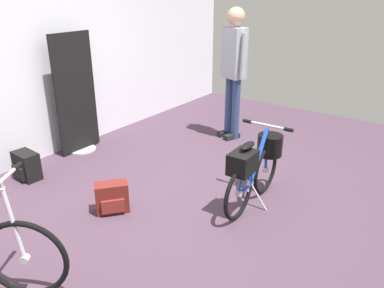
{
  "coord_description": "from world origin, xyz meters",
  "views": [
    {
      "loc": [
        -2.84,
        -1.98,
        2.06
      ],
      "look_at": [
        0.1,
        0.15,
        0.55
      ],
      "focal_mm": 35.92,
      "sensor_mm": 36.0,
      "label": 1
    }
  ],
  "objects_px": {
    "floor_banner_stand": "(76,101)",
    "folding_bike_foreground": "(256,165)",
    "visitor_near_wall": "(234,65)",
    "handbag_on_floor": "(112,198)",
    "backpack_on_floor": "(26,166)"
  },
  "relations": [
    {
      "from": "floor_banner_stand",
      "to": "folding_bike_foreground",
      "type": "height_order",
      "value": "floor_banner_stand"
    },
    {
      "from": "visitor_near_wall",
      "to": "handbag_on_floor",
      "type": "relative_size",
      "value": 5.2
    },
    {
      "from": "backpack_on_floor",
      "to": "floor_banner_stand",
      "type": "bearing_deg",
      "value": 9.97
    },
    {
      "from": "handbag_on_floor",
      "to": "floor_banner_stand",
      "type": "bearing_deg",
      "value": 60.96
    },
    {
      "from": "floor_banner_stand",
      "to": "backpack_on_floor",
      "type": "distance_m",
      "value": 1.06
    },
    {
      "from": "folding_bike_foreground",
      "to": "backpack_on_floor",
      "type": "height_order",
      "value": "folding_bike_foreground"
    },
    {
      "from": "floor_banner_stand",
      "to": "backpack_on_floor",
      "type": "bearing_deg",
      "value": -170.03
    },
    {
      "from": "folding_bike_foreground",
      "to": "handbag_on_floor",
      "type": "height_order",
      "value": "folding_bike_foreground"
    },
    {
      "from": "floor_banner_stand",
      "to": "folding_bike_foreground",
      "type": "xyz_separation_m",
      "value": [
        0.16,
        -2.5,
        -0.26
      ]
    },
    {
      "from": "visitor_near_wall",
      "to": "backpack_on_floor",
      "type": "xyz_separation_m",
      "value": [
        -2.51,
        1.21,
        -0.89
      ]
    },
    {
      "from": "floor_banner_stand",
      "to": "handbag_on_floor",
      "type": "height_order",
      "value": "floor_banner_stand"
    },
    {
      "from": "floor_banner_stand",
      "to": "visitor_near_wall",
      "type": "distance_m",
      "value": 2.14
    },
    {
      "from": "backpack_on_floor",
      "to": "handbag_on_floor",
      "type": "relative_size",
      "value": 0.93
    },
    {
      "from": "folding_bike_foreground",
      "to": "backpack_on_floor",
      "type": "xyz_separation_m",
      "value": [
        -1.06,
        2.34,
        -0.26
      ]
    },
    {
      "from": "floor_banner_stand",
      "to": "handbag_on_floor",
      "type": "xyz_separation_m",
      "value": [
        -0.81,
        -1.46,
        -0.53
      ]
    }
  ]
}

